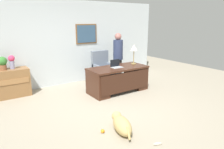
{
  "coord_description": "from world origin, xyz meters",
  "views": [
    {
      "loc": [
        -2.7,
        -3.89,
        2.08
      ],
      "look_at": [
        0.16,
        0.3,
        0.75
      ],
      "focal_mm": 33.38,
      "sensor_mm": 36.0,
      "label": 1
    }
  ],
  "objects": [
    {
      "name": "desk",
      "position": [
        0.79,
        0.9,
        0.4
      ],
      "size": [
        1.76,
        0.82,
        0.74
      ],
      "color": "#422316",
      "rests_on": "ground_plane"
    },
    {
      "name": "back_wall",
      "position": [
        0.01,
        2.6,
        1.35
      ],
      "size": [
        7.0,
        0.16,
        2.7
      ],
      "color": "silver",
      "rests_on": "ground_plane"
    },
    {
      "name": "armchair",
      "position": [
        0.82,
        1.84,
        0.49
      ],
      "size": [
        0.6,
        0.59,
        1.09
      ],
      "color": "slate",
      "rests_on": "ground_plane"
    },
    {
      "name": "person_standing",
      "position": [
        1.34,
        1.68,
        0.86
      ],
      "size": [
        0.32,
        0.32,
        1.67
      ],
      "color": "#262323",
      "rests_on": "ground_plane"
    },
    {
      "name": "potted_plant",
      "position": [
        -2.05,
        2.25,
        0.98
      ],
      "size": [
        0.24,
        0.24,
        0.36
      ],
      "color": "brown",
      "rests_on": "credenza"
    },
    {
      "name": "laptop",
      "position": [
        0.73,
        0.93,
        0.8
      ],
      "size": [
        0.32,
        0.22,
        0.22
      ],
      "color": "#B2B5BA",
      "rests_on": "desk"
    },
    {
      "name": "desk_lamp",
      "position": [
        1.47,
        1.02,
        1.22
      ],
      "size": [
        0.22,
        0.22,
        0.61
      ],
      "color": "#9E8447",
      "rests_on": "desk"
    },
    {
      "name": "vase_with_flowers",
      "position": [
        -1.82,
        2.25,
        1.0
      ],
      "size": [
        0.17,
        0.17,
        0.38
      ],
      "color": "#9190B7",
      "rests_on": "credenza"
    },
    {
      "name": "dog_lying",
      "position": [
        -0.53,
        -1.02,
        0.15
      ],
      "size": [
        0.47,
        0.8,
        0.3
      ],
      "color": "tan",
      "rests_on": "ground_plane"
    },
    {
      "name": "dog_toy_ball",
      "position": [
        -0.85,
        -0.86,
        0.04
      ],
      "size": [
        0.08,
        0.08,
        0.08
      ],
      "primitive_type": "sphere",
      "color": "orange",
      "rests_on": "ground_plane"
    },
    {
      "name": "credenza",
      "position": [
        -2.09,
        2.25,
        0.39
      ],
      "size": [
        1.33,
        0.5,
        0.78
      ],
      "color": "olive",
      "rests_on": "ground_plane"
    },
    {
      "name": "dog_toy_bone",
      "position": [
        -0.28,
        -1.73,
        0.03
      ],
      "size": [
        0.17,
        0.11,
        0.05
      ],
      "primitive_type": "ellipsoid",
      "rotation": [
        0.0,
        0.0,
        2.75
      ],
      "color": "beige",
      "rests_on": "ground_plane"
    },
    {
      "name": "ground_plane",
      "position": [
        0.0,
        0.0,
        0.0
      ],
      "size": [
        12.0,
        12.0,
        0.0
      ],
      "primitive_type": "plane",
      "color": "#9E937F"
    }
  ]
}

